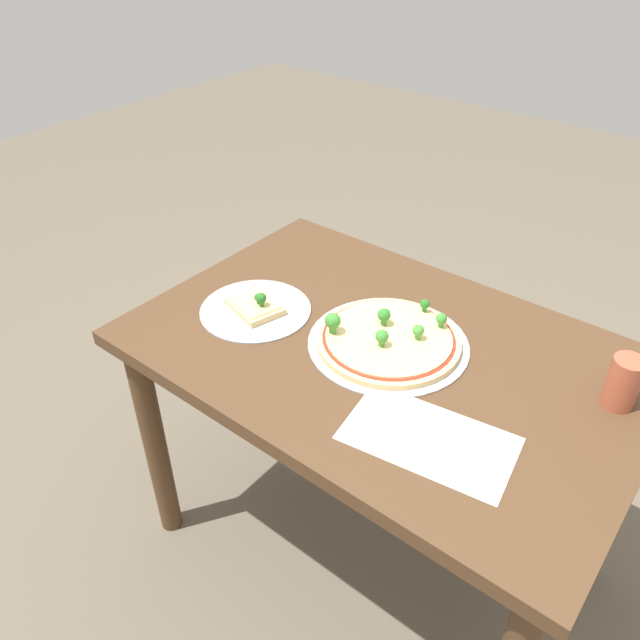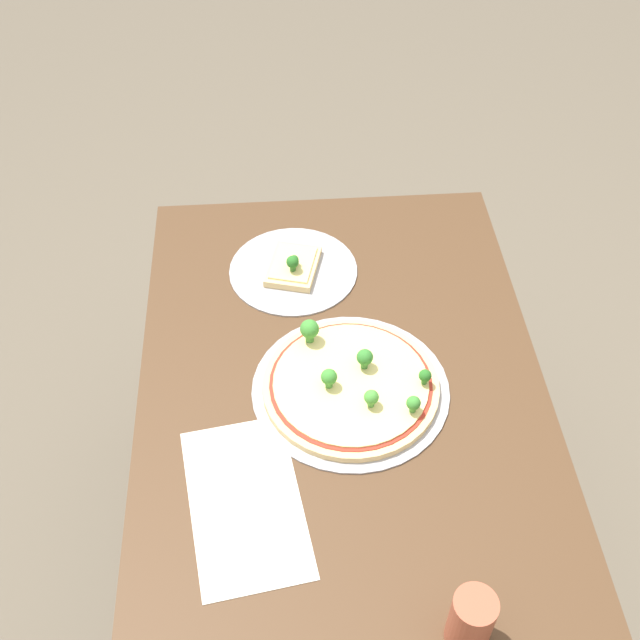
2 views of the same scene
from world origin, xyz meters
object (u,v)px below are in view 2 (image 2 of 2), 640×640
object	(u,v)px
pizza_tray_whole	(351,386)
drinking_cup	(471,620)
dining_table	(342,425)
pizza_tray_slice	(293,268)

from	to	relation	value
pizza_tray_whole	drinking_cup	size ratio (longest dim) A/B	3.27
pizza_tray_whole	drinking_cup	distance (m)	0.47
dining_table	drinking_cup	distance (m)	0.50
pizza_tray_whole	pizza_tray_slice	xyz separation A→B (m)	(-0.32, -0.09, -0.00)
pizza_tray_slice	drinking_cup	xyz separation A→B (m)	(0.78, 0.21, 0.05)
dining_table	pizza_tray_whole	bearing A→B (deg)	80.91
dining_table	pizza_tray_slice	xyz separation A→B (m)	(-0.32, -0.08, 0.12)
pizza_tray_whole	pizza_tray_slice	size ratio (longest dim) A/B	1.35
pizza_tray_whole	drinking_cup	xyz separation A→B (m)	(0.46, 0.12, 0.04)
dining_table	pizza_tray_whole	world-z (taller)	pizza_tray_whole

